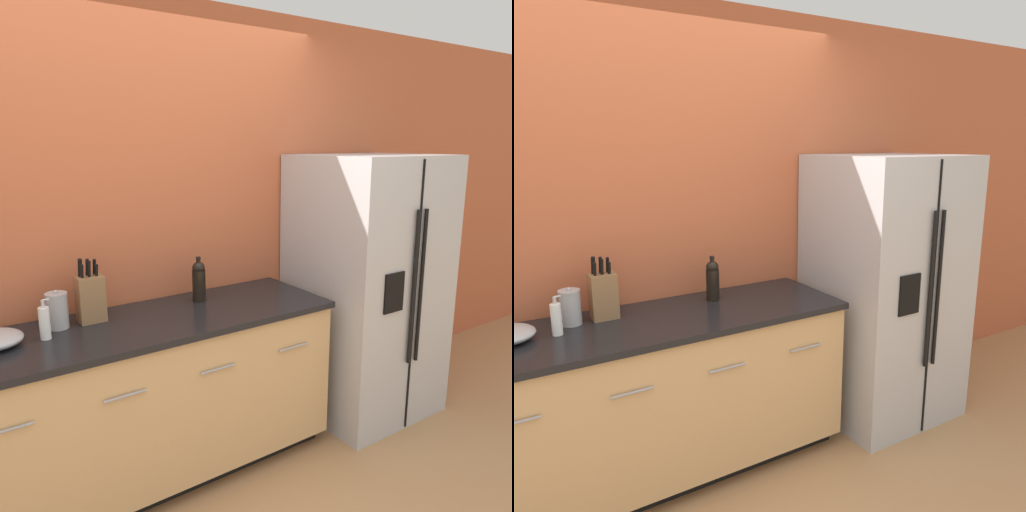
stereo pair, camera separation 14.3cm
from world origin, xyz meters
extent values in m
cube|color=#BC5B38|center=(0.00, 1.27, 1.30)|extent=(10.00, 0.05, 2.60)
cube|color=black|center=(-0.07, 0.97, 0.04)|extent=(1.97, 0.54, 0.09)
cube|color=tan|center=(-0.07, 0.93, 0.49)|extent=(2.01, 0.62, 0.80)
cube|color=black|center=(-0.07, 0.91, 0.91)|extent=(2.04, 0.64, 0.03)
cylinder|color=#99999E|center=(-0.79, 0.60, 0.71)|extent=(0.20, 0.01, 0.01)
cylinder|color=#99999E|center=(-0.31, 0.60, 0.71)|extent=(0.20, 0.01, 0.01)
cylinder|color=#99999E|center=(0.18, 0.60, 0.71)|extent=(0.20, 0.01, 0.01)
cylinder|color=#99999E|center=(0.66, 0.60, 0.71)|extent=(0.20, 0.01, 0.01)
cube|color=#B2B2B5|center=(1.47, 0.84, 0.87)|extent=(0.87, 0.79, 1.75)
cube|color=black|center=(1.47, 0.44, 0.87)|extent=(0.01, 0.01, 1.71)
cylinder|color=black|center=(1.44, 0.43, 0.96)|extent=(0.02, 0.02, 0.96)
cylinder|color=black|center=(1.51, 0.43, 0.96)|extent=(0.02, 0.02, 0.96)
cube|color=black|center=(1.28, 0.44, 0.96)|extent=(0.16, 0.01, 0.24)
cube|color=olive|center=(-0.30, 1.07, 1.04)|extent=(0.13, 0.11, 0.24)
cylinder|color=black|center=(-0.34, 1.09, 1.21)|extent=(0.02, 0.04, 0.10)
cylinder|color=black|center=(-0.34, 1.05, 1.20)|extent=(0.01, 0.03, 0.07)
cylinder|color=black|center=(-0.30, 1.09, 1.21)|extent=(0.02, 0.03, 0.09)
cylinder|color=black|center=(-0.30, 1.05, 1.20)|extent=(0.02, 0.03, 0.09)
cylinder|color=black|center=(-0.26, 1.09, 1.20)|extent=(0.02, 0.03, 0.08)
cylinder|color=black|center=(-0.26, 1.05, 1.19)|extent=(0.02, 0.03, 0.06)
cylinder|color=black|center=(0.31, 1.05, 1.02)|extent=(0.08, 0.08, 0.18)
sphere|color=black|center=(0.31, 1.05, 1.12)|extent=(0.07, 0.07, 0.07)
cylinder|color=black|center=(0.31, 1.05, 1.14)|extent=(0.02, 0.02, 0.06)
cylinder|color=black|center=(0.31, 1.05, 1.18)|extent=(0.03, 0.03, 0.02)
cylinder|color=white|center=(-0.55, 0.95, 1.00)|extent=(0.05, 0.05, 0.15)
cylinder|color=#B2B2B5|center=(-0.55, 0.95, 1.10)|extent=(0.02, 0.02, 0.04)
cylinder|color=#B2B2B5|center=(-0.54, 0.95, 1.11)|extent=(0.03, 0.01, 0.01)
cylinder|color=#A3A3A5|center=(-0.47, 1.06, 1.01)|extent=(0.10, 0.10, 0.17)
cylinder|color=#A3A3A5|center=(-0.47, 1.06, 1.10)|extent=(0.11, 0.11, 0.01)
sphere|color=#A3A3A5|center=(-0.47, 1.06, 1.11)|extent=(0.02, 0.02, 0.02)
camera|label=1|loc=(-0.98, -1.41, 1.82)|focal=35.00mm
camera|label=2|loc=(-0.86, -1.49, 1.82)|focal=35.00mm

